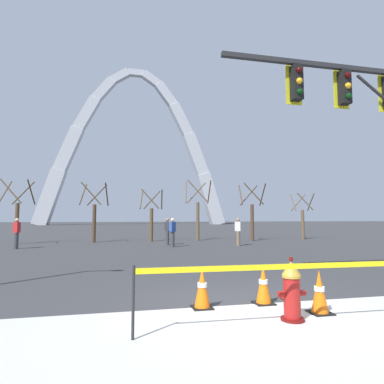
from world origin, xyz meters
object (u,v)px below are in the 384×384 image
(pedestrian_walking_right, at_px, (16,233))
(pedestrian_walking_left, at_px, (238,231))
(traffic_cone_mid_sidewalk, at_px, (319,292))
(traffic_signal_gantry, at_px, (380,119))
(pedestrian_near_trees, at_px, (167,231))
(traffic_cone_by_hydrant, at_px, (263,285))
(monument_arch, at_px, (135,155))
(fire_hydrant, at_px, (292,290))
(traffic_cone_curb_edge, at_px, (202,288))
(pedestrian_standing_center, at_px, (173,232))

(pedestrian_walking_right, bearing_deg, pedestrian_walking_left, -2.98)
(pedestrian_walking_left, bearing_deg, traffic_cone_mid_sidewalk, -104.27)
(traffic_signal_gantry, relative_size, pedestrian_walking_right, 4.04)
(traffic_cone_mid_sidewalk, xyz_separation_m, pedestrian_near_trees, (-0.74, 13.93, 0.46))
(traffic_cone_by_hydrant, height_order, pedestrian_near_trees, pedestrian_near_trees)
(monument_arch, bearing_deg, pedestrian_walking_right, -97.61)
(fire_hydrant, xyz_separation_m, traffic_cone_mid_sidewalk, (0.65, 0.24, -0.11))
(traffic_cone_mid_sidewalk, distance_m, pedestrian_walking_left, 12.97)
(traffic_cone_by_hydrant, bearing_deg, traffic_cone_curb_edge, -178.05)
(fire_hydrant, distance_m, pedestrian_standing_center, 12.82)
(traffic_cone_by_hydrant, bearing_deg, traffic_cone_mid_sidewalk, -48.44)
(traffic_cone_by_hydrant, relative_size, traffic_cone_mid_sidewalk, 1.00)
(monument_arch, height_order, pedestrian_walking_left, monument_arch)
(traffic_cone_mid_sidewalk, relative_size, pedestrian_near_trees, 0.46)
(monument_arch, height_order, pedestrian_near_trees, monument_arch)
(traffic_cone_by_hydrant, bearing_deg, pedestrian_walking_right, 122.93)
(traffic_cone_mid_sidewalk, height_order, traffic_signal_gantry, traffic_signal_gantry)
(monument_arch, bearing_deg, fire_hydrant, -89.62)
(fire_hydrant, relative_size, traffic_cone_curb_edge, 1.36)
(pedestrian_walking_left, height_order, pedestrian_standing_center, same)
(traffic_cone_curb_edge, height_order, monument_arch, monument_arch)
(fire_hydrant, bearing_deg, traffic_cone_by_hydrant, 91.36)
(traffic_signal_gantry, distance_m, pedestrian_walking_left, 10.91)
(pedestrian_standing_center, relative_size, pedestrian_near_trees, 1.00)
(traffic_signal_gantry, xyz_separation_m, pedestrian_near_trees, (-4.19, 11.71, -3.45))
(traffic_cone_curb_edge, bearing_deg, pedestrian_walking_left, 66.84)
(pedestrian_walking_left, bearing_deg, fire_hydrant, -106.72)
(monument_arch, height_order, pedestrian_walking_right, monument_arch)
(traffic_cone_curb_edge, distance_m, pedestrian_near_trees, 13.27)
(traffic_cone_by_hydrant, xyz_separation_m, traffic_cone_mid_sidewalk, (0.67, -0.76, 0.00))
(traffic_signal_gantry, distance_m, pedestrian_near_trees, 12.91)
(fire_hydrant, relative_size, pedestrian_standing_center, 0.62)
(traffic_cone_mid_sidewalk, xyz_separation_m, monument_arch, (-1.12, 70.03, 16.00))
(traffic_cone_by_hydrant, distance_m, monument_arch, 71.10)
(traffic_cone_curb_edge, distance_m, monument_arch, 71.14)
(traffic_cone_mid_sidewalk, distance_m, pedestrian_standing_center, 12.61)
(traffic_cone_mid_sidewalk, bearing_deg, pedestrian_near_trees, 93.03)
(pedestrian_standing_center, bearing_deg, pedestrian_walking_left, -0.39)
(fire_hydrant, relative_size, pedestrian_near_trees, 0.62)
(traffic_cone_curb_edge, xyz_separation_m, pedestrian_near_trees, (1.13, 13.21, 0.46))
(pedestrian_standing_center, bearing_deg, pedestrian_walking_right, 175.80)
(traffic_signal_gantry, xyz_separation_m, pedestrian_standing_center, (-4.08, 10.37, -3.45))
(monument_arch, bearing_deg, traffic_cone_mid_sidewalk, -89.08)
(pedestrian_walking_left, relative_size, pedestrian_standing_center, 1.00)
(traffic_cone_by_hydrant, distance_m, pedestrian_walking_right, 14.80)
(traffic_cone_mid_sidewalk, relative_size, traffic_cone_curb_edge, 1.00)
(monument_arch, xyz_separation_m, pedestrian_near_trees, (0.38, -56.10, -15.55))
(monument_arch, relative_size, pedestrian_walking_right, 27.28)
(traffic_signal_gantry, bearing_deg, pedestrian_walking_right, 137.98)
(traffic_signal_gantry, height_order, monument_arch, monument_arch)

